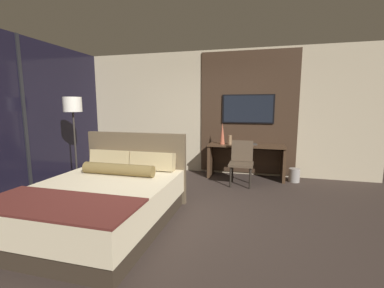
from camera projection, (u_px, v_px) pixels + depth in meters
name	position (u px, v px, depth m)	size (l,w,h in m)	color
ground_plane	(176.00, 216.00, 3.68)	(16.00, 16.00, 0.00)	#332823
wall_back_tv_panel	(215.00, 113.00, 5.93)	(7.20, 0.09, 2.80)	#BCAD8E
wall_left_window	(24.00, 119.00, 4.62)	(0.06, 6.00, 2.80)	black
bed	(103.00, 200.00, 3.39)	(1.72, 2.14, 1.13)	#33281E
desk	(246.00, 155.00, 5.59)	(1.61, 0.55, 0.74)	#422D1E
tv	(248.00, 109.00, 5.66)	(1.13, 0.04, 0.63)	black
desk_chair	(242.00, 159.00, 5.10)	(0.46, 0.46, 0.88)	#4C3D2D
floor_lamp	(73.00, 112.00, 4.89)	(0.34, 0.34, 1.73)	#282623
vase_tall	(222.00, 134.00, 5.58)	(0.11, 0.11, 0.46)	#B2563D
vase_short	(230.00, 140.00, 5.55)	(0.08, 0.08, 0.20)	#846647
book	(251.00, 144.00, 5.49)	(0.26, 0.21, 0.03)	#332D28
waste_bin	(294.00, 175.00, 5.31)	(0.22, 0.22, 0.28)	gray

